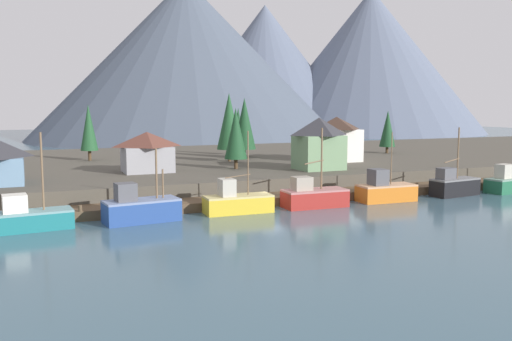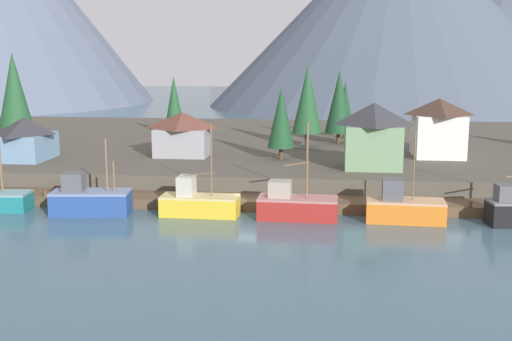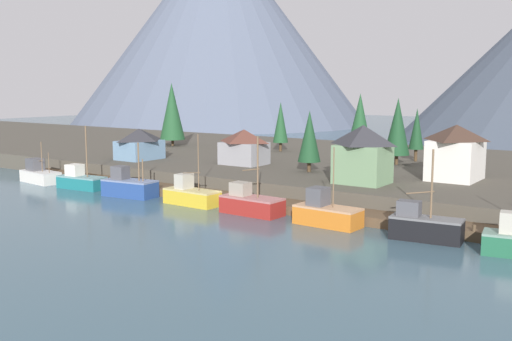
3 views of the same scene
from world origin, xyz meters
The scene contains 22 objects.
ground_plane centered at (0.00, 20.00, -0.50)m, with size 400.00×400.00×1.00m, color #3D5B6B.
dock centered at (0.00, 1.99, 0.50)m, with size 80.00×4.00×1.60m.
shoreline_bank centered at (0.00, 32.00, 1.25)m, with size 400.00×56.00×2.50m, color #4C473D.
mountain_central_peak centered at (25.87, 127.02, 26.40)m, with size 104.39×104.39×52.80m, color #475160.
mountain_east_peak centered at (66.17, 153.60, 25.73)m, with size 78.65×78.65×51.45m, color slate.
mountain_far_ridge centered at (106.22, 137.80, 28.88)m, with size 92.18×92.18×57.76m, color slate.
fishing_boat_teal centered at (-24.59, -1.86, 1.14)m, with size 7.32×3.39×8.77m.
fishing_boat_blue centered at (-14.69, -2.11, 1.30)m, with size 7.41×3.86×7.04m.
fishing_boat_yellow centered at (-4.56, -1.57, 1.17)m, with size 7.17×2.88×8.53m.
fishing_boat_red centered at (4.38, -1.74, 1.19)m, with size 7.18×3.18×8.70m.
fishing_boat_orange centered at (13.87, -1.72, 1.27)m, with size 6.91×3.17×8.06m.
fishing_boat_black centered at (24.08, -1.76, 1.31)m, with size 6.68×3.21×8.46m.
fishing_boat_green centered at (32.84, -2.09, 1.21)m, with size 7.45×3.82×8.36m.
house_white centered at (20.19, 19.92, 6.01)m, with size 5.94×7.17×6.89m.
house_grey centered at (-10.11, 16.73, 5.18)m, with size 6.51×5.23×5.24m.
house_green centered at (11.94, 10.73, 6.09)m, with size 6.21×5.24×7.02m.
conifer_near_left centered at (35.85, 28.20, 6.95)m, with size 2.87×2.87×7.75m.
conifer_near_right centered at (8.60, 29.75, 8.16)m, with size 3.75×3.75×9.90m.
conifer_mid_left centered at (1.77, 15.57, 7.34)m, with size 3.12×3.12×8.33m.
conifer_mid_right centered at (-15.51, 35.14, 7.67)m, with size 2.73×2.73×8.81m.
conifer_back_right centered at (4.44, 25.61, 8.70)m, with size 3.86×3.86×10.57m.
conifer_centre centered at (9.56, 35.14, 7.51)m, with size 2.29×2.29×8.25m.
Camera 1 is at (-24.27, -54.07, 11.15)m, focal length 38.34 mm.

